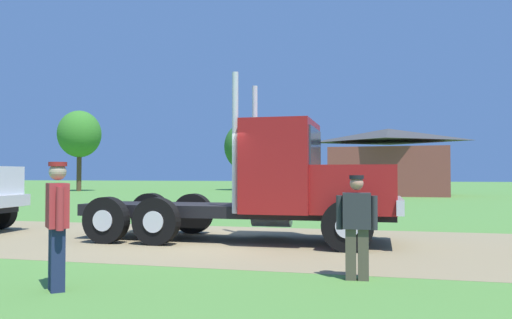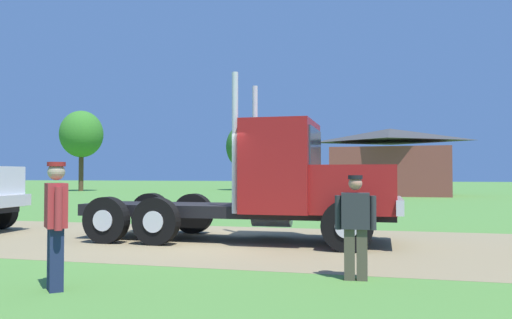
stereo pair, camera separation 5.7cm
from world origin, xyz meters
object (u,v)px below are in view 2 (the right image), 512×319
truck_foreground_white (281,187)px  visitor_by_barrel (356,223)px  shed_building (390,163)px  visitor_standing_near (56,219)px

truck_foreground_white → visitor_by_barrel: (1.95, -3.91, -0.44)m
shed_building → visitor_by_barrel: bearing=-91.4°
truck_foreground_white → shed_building: 28.40m
visitor_standing_near → shed_building: size_ratio=0.19×
truck_foreground_white → visitor_by_barrel: size_ratio=4.83×
visitor_by_barrel → shed_building: (0.78, 32.15, 1.59)m
visitor_standing_near → truck_foreground_white: bearing=70.2°
truck_foreground_white → visitor_standing_near: bearing=-109.8°
truck_foreground_white → visitor_standing_near: 5.99m
truck_foreground_white → visitor_standing_near: size_ratio=4.33×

